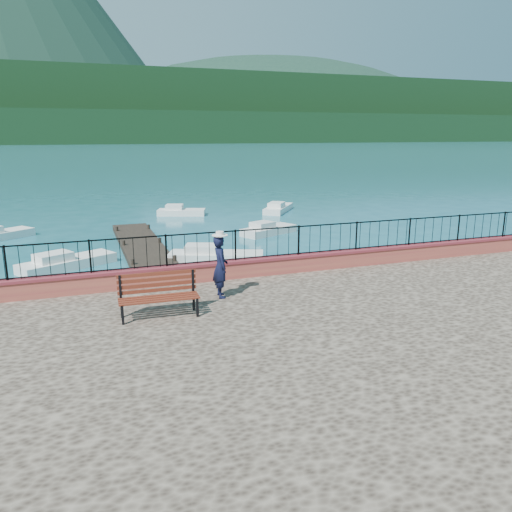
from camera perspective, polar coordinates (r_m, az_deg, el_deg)
ground at (r=13.39m, az=3.88°, el=-11.48°), size 2000.00×2000.00×0.00m
promenade at (r=8.72m, az=21.41°, el=-23.17°), size 30.00×20.00×1.20m
parapet at (r=16.12m, az=-1.32°, el=-1.37°), size 28.00×0.46×0.58m
railing at (r=15.94m, az=-1.34°, el=1.28°), size 27.00×0.05×0.95m
dock at (r=23.89m, az=-12.26°, el=0.04°), size 2.00×16.00×0.30m
far_forest at (r=311.11m, az=-19.55°, el=13.68°), size 900.00×60.00×18.00m
foothills at (r=371.44m, az=-19.86°, el=15.57°), size 900.00×120.00×44.00m
companion_hill at (r=613.78m, az=1.66°, el=13.31°), size 448.00×384.00×180.00m
park_bench at (r=12.87m, az=-11.00°, el=-5.44°), size 2.02×0.73×1.11m
person at (r=14.01m, az=-4.09°, el=-1.22°), size 0.46×0.67×1.77m
hat at (r=13.80m, az=-4.16°, el=2.58°), size 0.44×0.44×0.12m
boat_0 at (r=23.22m, az=-20.76°, el=-0.32°), size 4.24×3.10×0.80m
boat_1 at (r=22.89m, az=-4.57°, el=0.36°), size 4.46×2.78×0.80m
boat_2 at (r=29.10m, az=1.46°, el=3.31°), size 3.69×2.62×0.80m
boat_4 at (r=36.27m, az=-8.52°, el=5.26°), size 3.58×2.33×0.80m
boat_5 at (r=37.63m, az=2.58°, el=5.70°), size 3.55×4.15×0.80m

